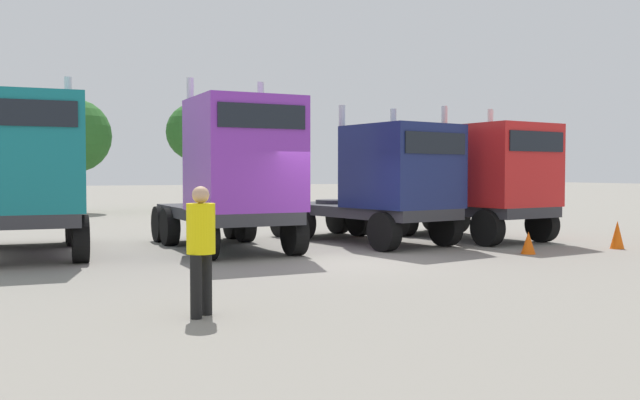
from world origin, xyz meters
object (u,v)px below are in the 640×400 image
semi_truck_purple (237,174)px  visitor_in_hivis (201,241)px  semi_truck_red (487,180)px  semi_truck_navy (386,182)px  traffic_cone_far (617,235)px  semi_truck_teal (27,174)px  traffic_cone_mid (528,243)px

semi_truck_purple → visitor_in_hivis: semi_truck_purple is taller
semi_truck_red → visitor_in_hivis: size_ratio=3.41×
semi_truck_navy → traffic_cone_far: size_ratio=8.69×
semi_truck_red → visitor_in_hivis: 12.59m
semi_truck_teal → traffic_cone_mid: semi_truck_teal is taller
semi_truck_purple → semi_truck_navy: size_ratio=0.93×
visitor_in_hivis → traffic_cone_mid: (9.18, 4.15, -0.78)m
semi_truck_navy → semi_truck_red: (3.28, -0.14, 0.04)m
semi_truck_purple → visitor_in_hivis: bearing=-22.6°
semi_truck_red → traffic_cone_mid: 3.64m
semi_truck_navy → traffic_cone_far: bearing=45.5°
visitor_in_hivis → traffic_cone_mid: visitor_in_hivis is taller
semi_truck_navy → traffic_cone_mid: bearing=21.8°
semi_truck_purple → semi_truck_navy: (4.37, 0.25, -0.25)m
semi_truck_teal → semi_truck_navy: (9.19, -0.49, -0.24)m
semi_truck_red → visitor_in_hivis: semi_truck_red is taller
semi_truck_purple → traffic_cone_mid: (6.58, -3.02, -1.71)m
traffic_cone_far → semi_truck_purple: bearing=162.5°
semi_truck_teal → semi_truck_navy: bearing=88.0°
semi_truck_teal → traffic_cone_far: bearing=76.4°
semi_truck_teal → visitor_in_hivis: size_ratio=3.38×
semi_truck_teal → semi_truck_purple: size_ratio=1.02×
semi_truck_teal → semi_truck_purple: semi_truck_purple is taller
semi_truck_purple → traffic_cone_mid: bearing=62.7°
semi_truck_teal → semi_truck_red: size_ratio=0.99×
visitor_in_hivis → traffic_cone_far: size_ratio=2.45×
semi_truck_navy → semi_truck_red: bearing=75.4°
traffic_cone_mid → semi_truck_purple: bearing=155.4°
visitor_in_hivis → semi_truck_purple: bearing=114.1°
semi_truck_red → traffic_cone_far: (1.89, -3.12, -1.41)m
semi_truck_purple → traffic_cone_far: 10.12m
semi_truck_teal → semi_truck_red: bearing=88.2°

